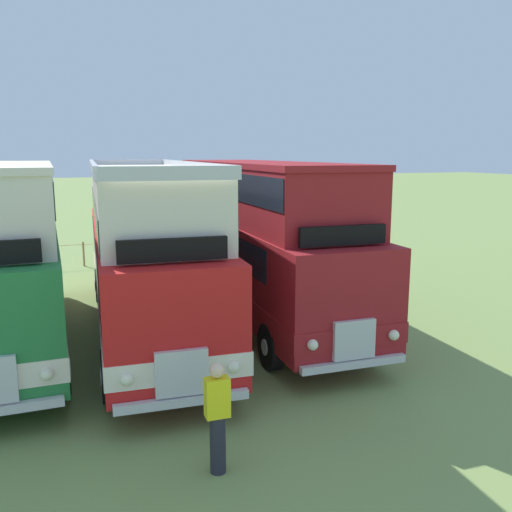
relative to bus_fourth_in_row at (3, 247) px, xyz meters
The scene contains 4 objects.
bus_fourth_in_row is the anchor object (origin of this frame).
bus_fifth_in_row 3.41m from the bus_fourth_in_row, ahead, with size 3.01×11.32×4.52m.
bus_sixth_in_row 6.80m from the bus_fourth_in_row, ahead, with size 2.72×11.03×4.49m.
marshal_person 8.09m from the bus_fourth_in_row, 64.49° to the right, with size 0.36×0.24×1.73m.
Camera 1 is at (3.16, -14.35, 4.73)m, focal length 38.40 mm.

